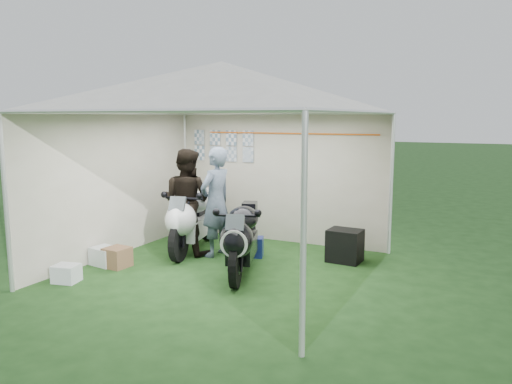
% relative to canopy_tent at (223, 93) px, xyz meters
% --- Properties ---
extents(ground, '(80.00, 80.00, 0.00)m').
position_rel_canopy_tent_xyz_m(ground, '(0.00, -0.03, -2.58)').
color(ground, '#1A3C15').
rests_on(ground, ground).
extents(canopy_tent, '(5.66, 5.66, 3.00)m').
position_rel_canopy_tent_xyz_m(canopy_tent, '(0.00, 0.00, 0.00)').
color(canopy_tent, silver).
rests_on(canopy_tent, ground).
extents(motorcycle_white, '(0.76, 2.07, 1.03)m').
position_rel_canopy_tent_xyz_m(motorcycle_white, '(-0.97, 0.64, -2.00)').
color(motorcycle_white, black).
rests_on(motorcycle_white, ground).
extents(motorcycle_black, '(0.93, 1.93, 0.99)m').
position_rel_canopy_tent_xyz_m(motorcycle_black, '(0.33, -0.07, -2.02)').
color(motorcycle_black, black).
rests_on(motorcycle_black, ground).
extents(paddock_stand, '(0.49, 0.39, 0.32)m').
position_rel_canopy_tent_xyz_m(paddock_stand, '(0.02, 0.79, -2.42)').
color(paddock_stand, '#2636B1').
rests_on(paddock_stand, ground).
extents(person_dark_jacket, '(0.85, 0.66, 1.73)m').
position_rel_canopy_tent_xyz_m(person_dark_jacket, '(-0.99, 0.51, -1.71)').
color(person_dark_jacket, black).
rests_on(person_dark_jacket, ground).
extents(person_blue_jacket, '(0.54, 0.71, 1.77)m').
position_rel_canopy_tent_xyz_m(person_blue_jacket, '(-0.50, 0.60, -1.69)').
color(person_blue_jacket, slate).
rests_on(person_blue_jacket, ground).
extents(equipment_box, '(0.53, 0.43, 0.51)m').
position_rel_canopy_tent_xyz_m(equipment_box, '(1.48, 1.18, -2.32)').
color(equipment_box, black).
rests_on(equipment_box, ground).
extents(crate_0, '(0.45, 0.38, 0.27)m').
position_rel_canopy_tent_xyz_m(crate_0, '(-1.75, -0.60, -2.44)').
color(crate_0, silver).
rests_on(crate_0, ground).
extents(crate_1, '(0.36, 0.36, 0.30)m').
position_rel_canopy_tent_xyz_m(crate_1, '(-1.51, -0.61, -2.43)').
color(crate_1, brown).
rests_on(crate_1, ground).
extents(crate_2, '(0.38, 0.34, 0.24)m').
position_rel_canopy_tent_xyz_m(crate_2, '(-1.66, -1.45, -2.46)').
color(crate_2, silver).
rests_on(crate_2, ground).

